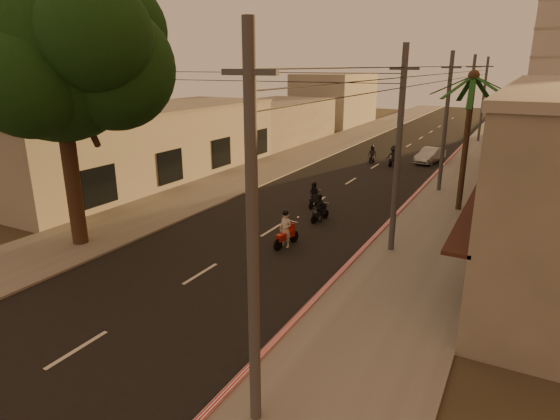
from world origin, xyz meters
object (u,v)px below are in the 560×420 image
(broadleaf_tree, at_px, (65,56))
(scooter_far_b, at_px, (393,157))
(scooter_mid_a, at_px, (314,195))
(scooter_mid_b, at_px, (320,209))
(palm_tree, at_px, (473,84))
(parked_car, at_px, (430,155))
(scooter_far_a, at_px, (372,155))
(scooter_red, at_px, (286,230))

(broadleaf_tree, distance_m, scooter_far_b, 26.99)
(scooter_mid_a, xyz_separation_m, scooter_mid_b, (1.35, -2.35, 0.01))
(palm_tree, height_order, scooter_far_b, palm_tree)
(parked_car, bearing_deg, scooter_far_a, -140.51)
(scooter_mid_b, bearing_deg, scooter_far_a, 108.34)
(palm_tree, relative_size, scooter_mid_a, 5.11)
(scooter_red, bearing_deg, broadleaf_tree, -144.84)
(broadleaf_tree, xyz_separation_m, parked_car, (10.36, 27.46, -7.82))
(palm_tree, bearing_deg, scooter_far_b, 122.01)
(palm_tree, xyz_separation_m, scooter_mid_b, (-6.39, -5.54, -6.43))
(scooter_mid_a, bearing_deg, parked_car, 74.12)
(palm_tree, bearing_deg, scooter_mid_a, -157.61)
(scooter_red, height_order, scooter_far_a, scooter_red)
(scooter_mid_a, relative_size, scooter_far_a, 0.99)
(broadleaf_tree, relative_size, palm_tree, 1.48)
(scooter_far_a, bearing_deg, scooter_mid_a, -93.30)
(scooter_red, distance_m, scooter_mid_a, 6.67)
(scooter_red, height_order, parked_car, scooter_red)
(scooter_mid_b, relative_size, scooter_far_b, 0.90)
(palm_tree, distance_m, scooter_red, 13.20)
(scooter_far_a, bearing_deg, scooter_red, -90.52)
(scooter_mid_b, bearing_deg, broadleaf_tree, -124.05)
(palm_tree, bearing_deg, parked_car, 107.36)
(broadleaf_tree, distance_m, scooter_red, 12.04)
(scooter_red, relative_size, scooter_far_a, 1.14)
(scooter_mid_b, bearing_deg, scooter_red, -78.19)
(scooter_mid_b, relative_size, scooter_far_a, 0.99)
(scooter_mid_a, height_order, parked_car, scooter_mid_a)
(palm_tree, relative_size, scooter_far_b, 4.58)
(scooter_mid_a, xyz_separation_m, scooter_far_a, (-0.92, 14.39, 0.01))
(palm_tree, bearing_deg, scooter_far_a, 127.74)
(palm_tree, relative_size, scooter_far_a, 5.05)
(broadleaf_tree, bearing_deg, palm_tree, 43.48)
(broadleaf_tree, bearing_deg, scooter_mid_a, 57.23)
(parked_car, bearing_deg, scooter_mid_b, -85.57)
(scooter_red, distance_m, scooter_far_b, 20.51)
(scooter_mid_a, bearing_deg, scooter_mid_b, -64.21)
(broadleaf_tree, xyz_separation_m, scooter_mid_b, (8.22, 8.31, -7.76))
(broadleaf_tree, height_order, scooter_far_a, broadleaf_tree)
(broadleaf_tree, bearing_deg, scooter_far_a, 76.65)
(palm_tree, xyz_separation_m, scooter_red, (-6.31, -9.71, -6.34))
(palm_tree, distance_m, scooter_far_a, 15.55)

